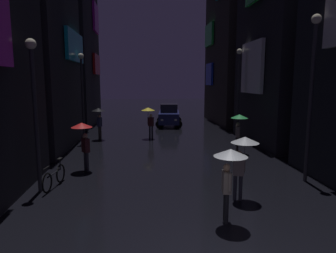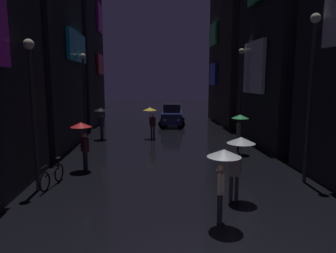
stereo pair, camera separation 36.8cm
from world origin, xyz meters
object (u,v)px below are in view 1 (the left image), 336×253
object	(u,v)px
pedestrian_midstreet_left_black	(99,115)
car_distant	(169,115)
pedestrian_midstreet_centre_red	(83,133)
streetlamp_left_near	(34,98)
streetlamp_right_near	(312,82)
pedestrian_foreground_right_clear	(229,165)
pedestrian_far_right_yellow	(149,114)
pedestrian_near_crossing_clear	(243,151)
bicycle_parked_at_storefront	(54,177)
streetlamp_right_far	(238,84)
pedestrian_foreground_left_green	(239,123)
streetlamp_left_far	(82,88)

from	to	relation	value
pedestrian_midstreet_left_black	car_distant	size ratio (longest dim) A/B	0.49
pedestrian_midstreet_centre_red	pedestrian_midstreet_left_black	distance (m)	7.19
streetlamp_left_near	streetlamp_right_near	size ratio (longest dim) A/B	0.84
pedestrian_midstreet_centre_red	pedestrian_midstreet_left_black	xyz separation A→B (m)	(-0.28, 7.19, 0.00)
pedestrian_foreground_right_clear	pedestrian_far_right_yellow	distance (m)	12.69
pedestrian_near_crossing_clear	bicycle_parked_at_storefront	xyz separation A→B (m)	(-6.46, 1.80, -1.28)
pedestrian_near_crossing_clear	streetlamp_right_far	world-z (taller)	streetlamp_right_far
streetlamp_left_near	streetlamp_right_far	distance (m)	13.20
pedestrian_foreground_left_green	streetlamp_right_near	world-z (taller)	streetlamp_right_near
streetlamp_left_far	bicycle_parked_at_storefront	bearing A→B (deg)	-87.22
streetlamp_left_far	car_distant	bearing A→B (deg)	47.45
streetlamp_right_near	streetlamp_left_far	xyz separation A→B (m)	(-10.00, 8.50, -0.39)
car_distant	streetlamp_right_near	size ratio (longest dim) A/B	0.68
pedestrian_foreground_left_green	pedestrian_foreground_right_clear	size ratio (longest dim) A/B	1.00
pedestrian_near_crossing_clear	pedestrian_far_right_yellow	xyz separation A→B (m)	(-2.68, 10.98, 0.00)
pedestrian_far_right_yellow	bicycle_parked_at_storefront	world-z (taller)	pedestrian_far_right_yellow
streetlamp_right_far	pedestrian_foreground_right_clear	bearing A→B (deg)	-109.25
car_distant	pedestrian_foreground_right_clear	bearing A→B (deg)	-90.52
pedestrian_midstreet_left_black	streetlamp_right_far	distance (m)	9.42
pedestrian_near_crossing_clear	streetlamp_right_near	xyz separation A→B (m)	(3.14, 1.60, 2.20)
pedestrian_midstreet_centre_red	car_distant	xyz separation A→B (m)	(4.98, 12.96, -0.74)
pedestrian_foreground_left_green	pedestrian_midstreet_centre_red	world-z (taller)	same
pedestrian_midstreet_centre_red	streetlamp_left_near	distance (m)	3.08
bicycle_parked_at_storefront	streetlamp_right_far	bearing A→B (deg)	40.67
streetlamp_right_near	streetlamp_left_far	distance (m)	13.13
pedestrian_foreground_left_green	pedestrian_foreground_right_clear	bearing A→B (deg)	-110.25
pedestrian_far_right_yellow	pedestrian_midstreet_left_black	distance (m)	3.34
bicycle_parked_at_storefront	car_distant	world-z (taller)	car_distant
pedestrian_far_right_yellow	streetlamp_right_far	bearing A→B (deg)	-9.11
pedestrian_far_right_yellow	streetlamp_right_far	size ratio (longest dim) A/B	0.36
streetlamp_left_near	streetlamp_right_far	bearing A→B (deg)	40.70
pedestrian_foreground_left_green	pedestrian_midstreet_centre_red	distance (m)	8.16
pedestrian_far_right_yellow	pedestrian_midstreet_left_black	world-z (taller)	same
pedestrian_far_right_yellow	streetlamp_right_far	world-z (taller)	streetlamp_right_far
pedestrian_near_crossing_clear	pedestrian_foreground_right_clear	distance (m)	1.84
pedestrian_foreground_left_green	pedestrian_near_crossing_clear	distance (m)	6.67
car_distant	streetlamp_left_near	size ratio (longest dim) A/B	0.81
bicycle_parked_at_storefront	pedestrian_foreground_right_clear	bearing A→B (deg)	-31.53
pedestrian_foreground_right_clear	pedestrian_midstreet_left_black	xyz separation A→B (m)	(-5.09, 12.56, 0.00)
pedestrian_midstreet_centre_red	pedestrian_far_right_yellow	distance (m)	7.81
streetlamp_right_near	streetlamp_right_far	bearing A→B (deg)	90.00
pedestrian_midstreet_left_black	streetlamp_left_near	bearing A→B (deg)	-95.05
pedestrian_near_crossing_clear	bicycle_parked_at_storefront	bearing A→B (deg)	164.43
pedestrian_midstreet_left_black	car_distant	bearing A→B (deg)	47.67
streetlamp_right_far	streetlamp_left_far	xyz separation A→B (m)	(-10.00, 0.05, -0.20)
pedestrian_foreground_left_green	streetlamp_right_near	distance (m)	5.37
pedestrian_midstreet_centre_red	pedestrian_foreground_right_clear	xyz separation A→B (m)	(4.81, -5.38, 0.00)
pedestrian_midstreet_centre_red	streetlamp_left_near	world-z (taller)	streetlamp_left_near
pedestrian_foreground_right_clear	pedestrian_far_right_yellow	bearing A→B (deg)	97.94
pedestrian_near_crossing_clear	streetlamp_right_far	size ratio (longest dim) A/B	0.36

